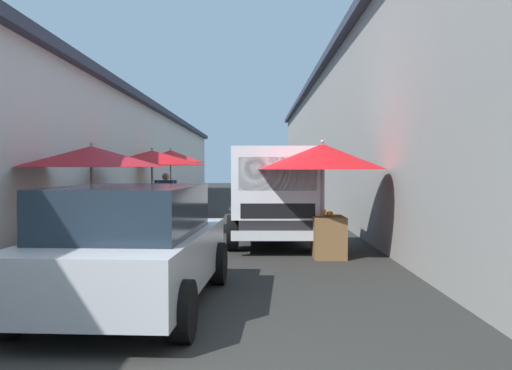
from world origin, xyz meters
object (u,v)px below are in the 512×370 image
Objects in this scene: fruit_stall_mid_lane at (323,166)px; fruit_stall_near_right at (170,165)px; hatchback_car at (132,246)px; delivery_truck at (275,197)px; fruit_stall_far_right at (90,170)px; parked_scooter at (148,211)px; vendor_by_crates at (166,196)px; fruit_stall_far_left at (153,166)px.

fruit_stall_mid_lane is 10.35m from fruit_stall_near_right.
delivery_truck is at bearing -19.66° from hatchback_car.
fruit_stall_far_right is 5.61m from parked_scooter.
vendor_by_crates is at bearing -4.99° from fruit_stall_far_right.
hatchback_car is 2.61× the size of vendor_by_crates.
fruit_stall_far_right is 1.58× the size of parked_scooter.
fruit_stall_near_right reaches higher than fruit_stall_mid_lane.
fruit_stall_far_left is at bearing -164.24° from parked_scooter.
parked_scooter is at bearing -179.75° from fruit_stall_near_right.
parked_scooter is (9.03, 1.56, -0.29)m from hatchback_car.
delivery_truck is 3.22× the size of vendor_by_crates.
fruit_stall_near_right reaches higher than fruit_stall_far_left.
fruit_stall_far_right reaches higher than hatchback_car.
vendor_by_crates reaches higher than parked_scooter.
fruit_stall_mid_lane is at bearing -35.63° from hatchback_car.
fruit_stall_near_right is 9.67m from fruit_stall_far_right.
parked_scooter is at bearing 9.80° from hatchback_car.
parked_scooter is (1.51, 0.43, -1.27)m from fruit_stall_far_left.
vendor_by_crates is at bearing 6.72° from hatchback_car.
parked_scooter is at bearing 0.12° from fruit_stall_far_right.
hatchback_car is 2.37× the size of parked_scooter.
hatchback_car is at bearing -170.20° from parked_scooter.
fruit_stall_far_left is (3.72, 3.86, 0.02)m from fruit_stall_mid_lane.
vendor_by_crates is (3.78, 2.95, -0.17)m from delivery_truck.
vendor_by_crates is (1.52, -0.07, -0.84)m from fruit_stall_far_left.
fruit_stall_far_right is 0.99× the size of fruit_stall_far_left.
delivery_truck is (1.46, 0.84, -0.65)m from fruit_stall_mid_lane.
fruit_stall_far_right is at bearing 175.01° from vendor_by_crates.
fruit_stall_far_right reaches higher than vendor_by_crates.
fruit_stall_far_right is 0.67× the size of hatchback_car.
delivery_truck reaches higher than vendor_by_crates.
fruit_stall_mid_lane is 4.28m from fruit_stall_far_right.
vendor_by_crates is at bearing -88.04° from parked_scooter.
hatchback_car is at bearing -173.20° from fruit_stall_near_right.
fruit_stall_far_right is 3.97m from hatchback_car.
fruit_stall_near_right is 1.55× the size of vendor_by_crates.
fruit_stall_far_left is 7.66m from hatchback_car.
fruit_stall_mid_lane is 0.60× the size of hatchback_car.
fruit_stall_near_right is 5.71m from fruit_stall_far_left.
fruit_stall_mid_lane reaches higher than fruit_stall_far_left.
hatchback_car is at bearing 160.34° from delivery_truck.
vendor_by_crates is (5.50, -0.48, -0.75)m from fruit_stall_far_right.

